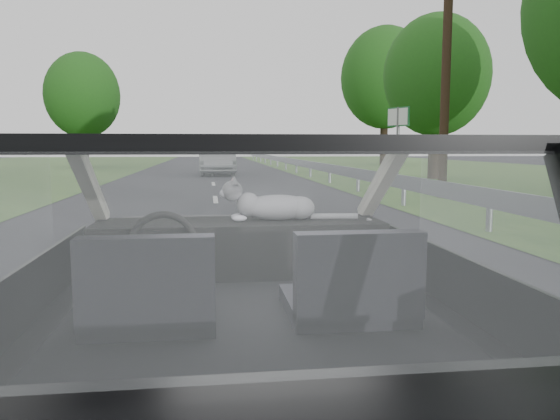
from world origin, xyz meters
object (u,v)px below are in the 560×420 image
object	(u,v)px
utility_pole	(446,60)
highway_sign	(398,147)
other_car	(216,159)
subject_car	(248,300)
cat	(277,206)

from	to	relation	value
utility_pole	highway_sign	bearing A→B (deg)	86.64
other_car	highway_sign	world-z (taller)	highway_sign
subject_car	cat	distance (m)	0.75
subject_car	cat	bearing A→B (deg)	71.44
subject_car	highway_sign	size ratio (longest dim) A/B	1.45
highway_sign	utility_pole	bearing A→B (deg)	-114.75
cat	other_car	world-z (taller)	other_car
cat	utility_pole	xyz separation A→B (m)	(5.93, 11.11, 2.60)
subject_car	utility_pole	size ratio (longest dim) A/B	0.54
subject_car	utility_pole	distance (m)	13.57
subject_car	other_car	distance (m)	24.80
subject_car	highway_sign	bearing A→B (deg)	68.30
highway_sign	utility_pole	xyz separation A→B (m)	(-0.25, -4.33, 2.30)
other_car	highway_sign	distance (m)	10.71
subject_car	highway_sign	xyz separation A→B (m)	(6.39, 16.06, 0.65)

